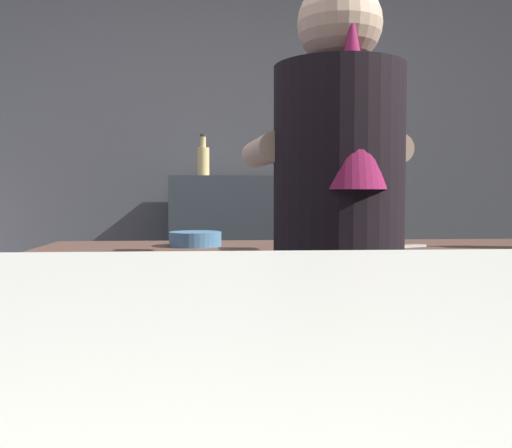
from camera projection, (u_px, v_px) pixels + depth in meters
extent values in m
cube|color=#4D4E53|center=(233.00, 155.00, 3.42)|extent=(5.20, 0.10, 2.70)
cube|color=#51382F|center=(345.00, 381.00, 1.98)|extent=(2.10, 0.60, 0.93)
cube|color=#343B41|center=(256.00, 285.00, 3.19)|extent=(0.93, 0.36, 1.21)
cylinder|color=black|center=(338.00, 179.00, 1.49)|extent=(0.34, 0.34, 0.57)
sphere|color=tan|center=(340.00, 24.00, 1.47)|extent=(0.22, 0.22, 0.22)
cone|color=#8C1E4C|center=(352.00, 101.00, 1.38)|extent=(0.18, 0.18, 0.43)
cylinder|color=tan|center=(264.00, 151.00, 1.62)|extent=(0.11, 0.33, 0.08)
cylinder|color=tan|center=(378.00, 152.00, 1.67)|extent=(0.11, 0.33, 0.08)
cylinder|color=teal|center=(195.00, 239.00, 1.98)|extent=(0.18, 0.18, 0.05)
cube|color=silver|center=(395.00, 247.00, 1.92)|extent=(0.23, 0.12, 0.01)
cylinder|color=#DBC37A|center=(203.00, 162.00, 3.09)|extent=(0.07, 0.07, 0.15)
cylinder|color=#DBC37A|center=(203.00, 142.00, 3.08)|extent=(0.03, 0.03, 0.06)
cylinder|color=#333333|center=(203.00, 135.00, 3.08)|extent=(0.03, 0.03, 0.01)
cylinder|color=#468B36|center=(328.00, 165.00, 3.12)|extent=(0.07, 0.07, 0.12)
cylinder|color=#468B36|center=(329.00, 150.00, 3.11)|extent=(0.03, 0.03, 0.05)
cylinder|color=black|center=(329.00, 144.00, 3.11)|extent=(0.04, 0.04, 0.01)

